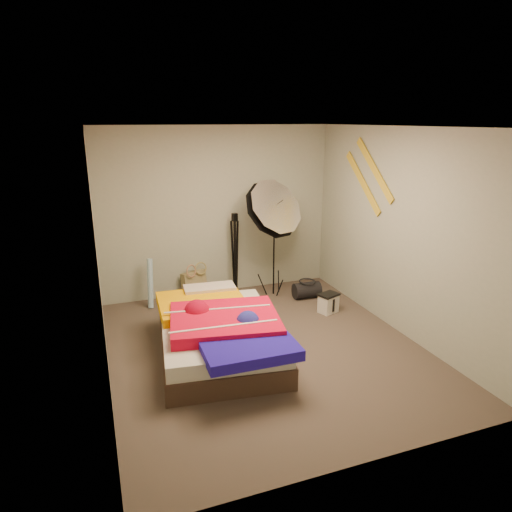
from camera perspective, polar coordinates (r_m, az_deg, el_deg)
name	(u,v)px	position (r m, az deg, el deg)	size (l,w,h in m)	color
floor	(265,348)	(5.45, 1.19, -11.45)	(4.00, 4.00, 0.00)	brown
ceiling	(267,127)	(4.80, 1.38, 15.85)	(4.00, 4.00, 0.00)	silver
wall_back	(218,212)	(6.83, -4.83, 5.51)	(3.50, 3.50, 0.00)	#9EA291
wall_front	(370,317)	(3.30, 14.04, -7.42)	(3.50, 3.50, 0.00)	#9EA291
wall_left	(98,262)	(4.67, -19.19, -0.71)	(4.00, 4.00, 0.00)	#9EA291
wall_right	(400,232)	(5.83, 17.55, 2.83)	(4.00, 4.00, 0.00)	#9EA291
tote_bag	(194,284)	(6.93, -7.72, -3.49)	(0.39, 0.12, 0.39)	tan
wrapping_roll	(150,283)	(6.62, -13.08, -3.36)	(0.08, 0.08, 0.70)	#4F93BC
camera_case	(328,304)	(6.42, 9.03, -5.90)	(0.25, 0.18, 0.25)	silver
duffel_bag	(307,290)	(6.87, 6.36, -4.27)	(0.24, 0.24, 0.40)	black
wall_stripe_upper	(374,170)	(6.18, 14.59, 10.42)	(0.02, 1.10, 0.10)	gold
wall_stripe_lower	(363,183)	(6.41, 13.20, 8.92)	(0.02, 1.10, 0.10)	gold
bed	(219,332)	(5.22, -4.59, -9.49)	(1.50, 2.07, 0.54)	#402C23
photo_umbrella	(271,210)	(6.49, 1.93, 5.73)	(0.99, 0.86, 1.86)	black
camera_tripod	(235,249)	(6.81, -2.64, 0.93)	(0.09, 0.09, 1.26)	black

